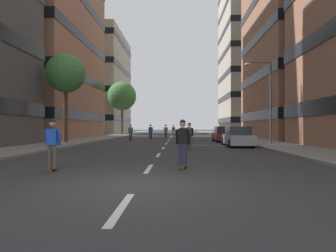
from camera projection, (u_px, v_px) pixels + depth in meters
The scene contains 23 objects.
ground_plane at pixel (170, 138), 38.94m from camera, with size 189.56×189.56×0.00m, color #333335.
sidewalk_left at pixel (114, 136), 43.20m from camera, with size 3.74×86.88×0.14m, color gray.
sidewalk_right at pixel (230, 136), 42.58m from camera, with size 3.74×86.88×0.14m, color gray.
lane_markings at pixel (171, 137), 40.35m from camera, with size 0.16×72.20×0.01m.
building_left_mid at pixel (22, 7), 36.38m from camera, with size 16.44×18.41×32.98m.
building_left_far at pixel (85, 84), 61.11m from camera, with size 16.44×18.56×20.83m.
building_right_mid at pixel (323, 22), 35.04m from camera, with size 16.44×16.21×28.18m.
building_right_far at pixel (263, 56), 59.77m from camera, with size 16.44×16.29×32.11m.
parked_car_near at pixel (223, 135), 29.07m from camera, with size 1.82×4.40×1.52m.
parked_car_mid at pixel (238, 137), 21.95m from camera, with size 1.82×4.40×1.52m.
street_tree_near at pixel (122, 96), 49.68m from camera, with size 4.93×4.93×9.10m.
street_tree_mid at pixel (66, 74), 24.88m from camera, with size 3.35×3.35×7.67m.
streetlamp_right at pixel (266, 93), 22.53m from camera, with size 2.13×0.30×6.50m.
skater_0 at pixel (183, 141), 10.46m from camera, with size 0.56×0.92×1.78m.
skater_1 at pixel (151, 131), 35.19m from camera, with size 0.54×0.91×1.78m.
skater_2 at pixel (166, 131), 35.16m from camera, with size 0.56×0.92×1.78m.
skater_3 at pixel (131, 131), 31.01m from camera, with size 0.57×0.92×1.78m.
skater_4 at pixel (183, 132), 27.98m from camera, with size 0.57×0.92×1.78m.
skater_5 at pixel (173, 130), 46.73m from camera, with size 0.53×0.90×1.78m.
skater_6 at pixel (189, 134), 19.54m from camera, with size 0.55×0.91×1.78m.
skater_7 at pixel (189, 131), 32.48m from camera, with size 0.56×0.92×1.78m.
skater_8 at pixel (189, 132), 26.53m from camera, with size 0.57×0.92×1.78m.
skater_9 at pixel (52, 142), 9.82m from camera, with size 0.54×0.91×1.78m.
Camera 1 is at (1.07, -7.34, 1.52)m, focal length 30.84 mm.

